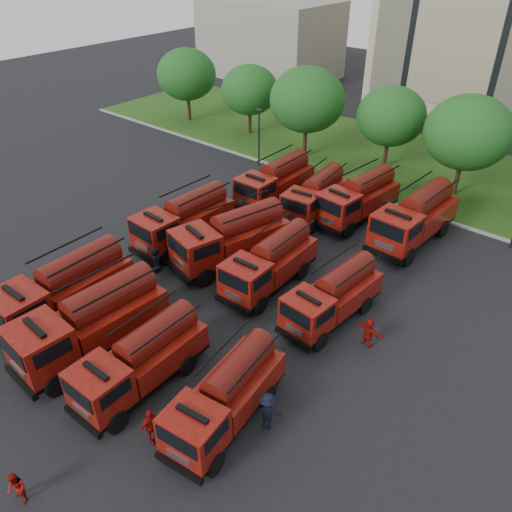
{
  "coord_description": "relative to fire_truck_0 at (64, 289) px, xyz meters",
  "views": [
    {
      "loc": [
        17.0,
        -15.69,
        18.03
      ],
      "look_at": [
        1.21,
        3.31,
        1.8
      ],
      "focal_mm": 35.0,
      "sensor_mm": 36.0,
      "label": 1
    }
  ],
  "objects": [
    {
      "name": "lawn",
      "position": [
        4.72,
        31.77,
        -1.72
      ],
      "size": [
        70.0,
        16.0,
        0.12
      ],
      "primitive_type": "cube",
      "color": "#1D4713",
      "rests_on": "ground"
    },
    {
      "name": "fire_truck_3",
      "position": [
        11.54,
        0.35,
        -0.27
      ],
      "size": [
        3.11,
        6.83,
        3.0
      ],
      "rotation": [
        0.0,
        0.0,
        0.13
      ],
      "color": "black",
      "rests_on": "ground"
    },
    {
      "name": "side_building",
      "position": [
        -25.28,
        49.77,
        3.22
      ],
      "size": [
        18.0,
        12.0,
        10.0
      ],
      "primitive_type": "cube",
      "color": "gray",
      "rests_on": "ground"
    },
    {
      "name": "tree_4",
      "position": [
        10.72,
        28.27,
        3.44
      ],
      "size": [
        6.55,
        6.55,
        8.01
      ],
      "color": "#382314",
      "rests_on": "ground"
    },
    {
      "name": "firefighter_1",
      "position": [
        8.14,
        -7.39,
        -1.78
      ],
      "size": [
        0.78,
        0.45,
        1.58
      ],
      "primitive_type": "imported",
      "rotation": [
        0.0,
        0.0,
        -0.04
      ],
      "color": "#97100B",
      "rests_on": "ground"
    },
    {
      "name": "lamp_post_0",
      "position": [
        -5.28,
        22.97,
        1.11
      ],
      "size": [
        0.6,
        0.25,
        5.11
      ],
      "color": "black",
      "rests_on": "ground"
    },
    {
      "name": "curb",
      "position": [
        4.72,
        23.67,
        -1.71
      ],
      "size": [
        70.0,
        0.3,
        0.14
      ],
      "primitive_type": "cube",
      "color": "gray",
      "rests_on": "ground"
    },
    {
      "name": "fire_truck_5",
      "position": [
        3.35,
        9.77,
        0.0
      ],
      "size": [
        4.5,
        8.2,
        3.55
      ],
      "rotation": [
        0.0,
        0.0,
        -0.25
      ],
      "color": "black",
      "rests_on": "ground"
    },
    {
      "name": "fire_truck_9",
      "position": [
        3.89,
        18.44,
        -0.2
      ],
      "size": [
        3.16,
        7.11,
        3.14
      ],
      "rotation": [
        0.0,
        0.0,
        0.12
      ],
      "color": "black",
      "rests_on": "ground"
    },
    {
      "name": "tree_3",
      "position": [
        3.72,
        29.77,
        2.9
      ],
      "size": [
        5.88,
        5.88,
        7.19
      ],
      "color": "#382314",
      "rests_on": "ground"
    },
    {
      "name": "fire_truck_7",
      "position": [
        11.33,
        9.07,
        -0.27
      ],
      "size": [
        2.82,
        6.76,
        3.0
      ],
      "rotation": [
        0.0,
        0.0,
        -0.08
      ],
      "color": "black",
      "rests_on": "ground"
    },
    {
      "name": "fire_truck_10",
      "position": [
        6.63,
        19.89,
        -0.09
      ],
      "size": [
        3.3,
        7.61,
        3.36
      ],
      "rotation": [
        0.0,
        0.0,
        -0.1
      ],
      "color": "black",
      "rests_on": "ground"
    },
    {
      "name": "firefighter_0",
      "position": [
        11.05,
        -2.36,
        -1.78
      ],
      "size": [
        0.68,
        0.53,
        1.77
      ],
      "primitive_type": "imported",
      "rotation": [
        0.0,
        0.0,
        0.08
      ],
      "color": "#97100B",
      "rests_on": "ground"
    },
    {
      "name": "fire_truck_2",
      "position": [
        7.17,
        -0.63,
        -0.22
      ],
      "size": [
        2.67,
        6.89,
        3.11
      ],
      "rotation": [
        0.0,
        0.0,
        0.03
      ],
      "color": "black",
      "rests_on": "ground"
    },
    {
      "name": "ground",
      "position": [
        4.72,
        5.77,
        -1.78
      ],
      "size": [
        140.0,
        140.0,
        0.0
      ],
      "primitive_type": "plane",
      "color": "black",
      "rests_on": "ground"
    },
    {
      "name": "firefighter_4",
      "position": [
        0.48,
        5.9,
        -1.78
      ],
      "size": [
        0.87,
        0.98,
        1.67
      ],
      "primitive_type": "imported",
      "rotation": [
        0.0,
        0.0,
        2.08
      ],
      "color": "black",
      "rests_on": "ground"
    },
    {
      "name": "fire_truck_11",
      "position": [
        11.15,
        19.52,
        0.03
      ],
      "size": [
        3.25,
        8.06,
        3.61
      ],
      "rotation": [
        0.0,
        0.0,
        -0.05
      ],
      "color": "black",
      "rests_on": "ground"
    },
    {
      "name": "fire_truck_0",
      "position": [
        0.0,
        0.0,
        0.0
      ],
      "size": [
        3.05,
        7.86,
        3.54
      ],
      "rotation": [
        0.0,
        0.0,
        0.03
      ],
      "color": "black",
      "rests_on": "ground"
    },
    {
      "name": "fire_truck_1",
      "position": [
        3.44,
        -0.67,
        0.02
      ],
      "size": [
        3.22,
        8.02,
        3.59
      ],
      "rotation": [
        0.0,
        0.0,
        -0.05
      ],
      "color": "black",
      "rests_on": "ground"
    },
    {
      "name": "firefighter_2",
      "position": [
        9.9,
        -2.48,
        -1.78
      ],
      "size": [
        0.72,
        1.13,
        1.82
      ],
      "primitive_type": "imported",
      "rotation": [
        0.0,
        0.0,
        1.46
      ],
      "color": "#97100B",
      "rests_on": "ground"
    },
    {
      "name": "tree_2",
      "position": [
        -3.28,
        27.27,
        3.57
      ],
      "size": [
        6.72,
        6.72,
        8.22
      ],
      "color": "#382314",
      "rests_on": "ground"
    },
    {
      "name": "tree_1",
      "position": [
        -11.28,
        28.77,
        2.77
      ],
      "size": [
        5.71,
        5.71,
        6.98
      ],
      "color": "#382314",
      "rests_on": "ground"
    },
    {
      "name": "firefighter_3",
      "position": [
        13.14,
        1.15,
        -1.78
      ],
      "size": [
        1.41,
        1.25,
        1.95
      ],
      "primitive_type": "imported",
      "rotation": [
        0.0,
        0.0,
        3.75
      ],
      "color": "black",
      "rests_on": "ground"
    },
    {
      "name": "fire_truck_4",
      "position": [
        -0.74,
        9.56,
        -0.07
      ],
      "size": [
        2.89,
        7.52,
        3.39
      ],
      "rotation": [
        0.0,
        0.0,
        -0.02
      ],
      "color": "black",
      "rests_on": "ground"
    },
    {
      "name": "firefighter_5",
      "position": [
        13.94,
        8.42,
        -1.78
      ],
      "size": [
        1.67,
        0.91,
        1.71
      ],
      "primitive_type": "imported",
      "rotation": [
        0.0,
        0.0,
        3.0
      ],
      "color": "#97100B",
      "rests_on": "ground"
    },
    {
      "name": "fire_truck_8",
      "position": [
        0.28,
        18.22,
        -0.09
      ],
      "size": [
        2.8,
        7.43,
        3.36
      ],
      "rotation": [
        0.0,
        0.0,
        0.01
      ],
      "color": "black",
      "rests_on": "ground"
    },
    {
      "name": "fire_truck_6",
      "position": [
        6.82,
        9.32,
        -0.17
      ],
      "size": [
        2.79,
        7.11,
        3.19
      ],
      "rotation": [
        0.0,
        0.0,
        0.04
      ],
      "color": "black",
      "rests_on": "ground"
    },
    {
      "name": "tree_0",
      "position": [
        -19.28,
        27.77,
        3.24
      ],
      "size": [
        6.3,
        6.3,
        7.7
      ],
      "color": "#382314",
      "rests_on": "ground"
    }
  ]
}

